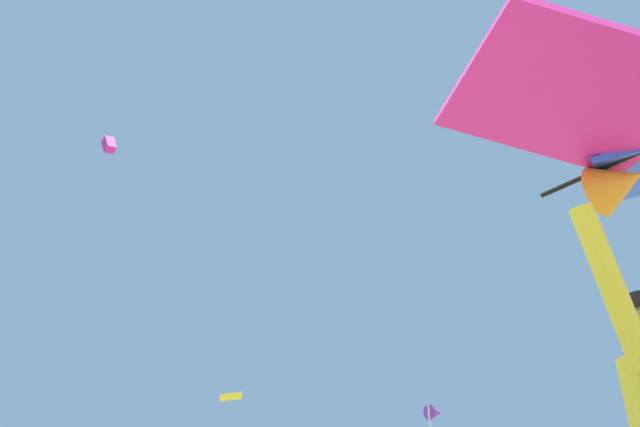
% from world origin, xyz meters
% --- Properties ---
extents(held_stunt_kite, '(1.98, 1.08, 0.42)m').
position_xyz_m(held_stunt_kite, '(0.12, 0.07, 2.28)').
color(held_stunt_kite, black).
extents(distant_kite_magenta_overhead_distant, '(0.80, 0.97, 1.24)m').
position_xyz_m(distant_kite_magenta_overhead_distant, '(6.13, 31.66, 20.75)').
color(distant_kite_magenta_overhead_distant, '#DB2393').
extents(distant_kite_yellow_high_right, '(0.98, 0.98, 0.28)m').
position_xyz_m(distant_kite_yellow_high_right, '(8.35, 18.01, 4.05)').
color(distant_kite_yellow_high_right, yellow).
extents(marker_flag, '(0.30, 0.24, 2.19)m').
position_xyz_m(marker_flag, '(5.09, 5.68, 1.89)').
color(marker_flag, silver).
rests_on(marker_flag, ground).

